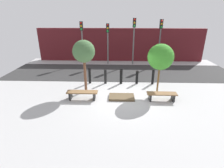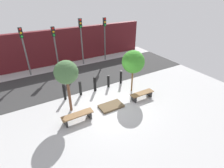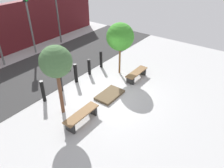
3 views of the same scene
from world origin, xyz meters
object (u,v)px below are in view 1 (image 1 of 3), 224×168
tree_behind_left_bench (84,52)px  bollard_center (121,76)px  bench_left (82,94)px  planter_bed (122,97)px  bench_right (162,95)px  bollard_far_right (153,77)px  bollard_left (105,76)px  traffic_light_west (82,35)px  bollard_right (137,77)px  traffic_light_mid_west (108,37)px  tree_behind_right_bench (161,57)px  traffic_light_mid_east (134,33)px  bollard_far_left (90,76)px  traffic_light_east (160,34)px

tree_behind_left_bench → bollard_center: 3.17m
bench_left → planter_bed: (2.18, 0.20, -0.27)m
bench_right → bollard_far_right: (-0.05, 2.43, 0.20)m
bollard_left → traffic_light_west: size_ratio=0.26×
tree_behind_left_bench → bollard_right: tree_behind_left_bench is taller
traffic_light_west → traffic_light_mid_west: bearing=-0.0°
tree_behind_left_bench → bollard_center: tree_behind_left_bench is taller
tree_behind_right_bench → bollard_left: size_ratio=2.91×
tree_behind_right_bench → traffic_light_mid_east: (-1.01, 6.30, 0.65)m
tree_behind_left_bench → bollard_far_left: size_ratio=2.86×
bench_left → tree_behind_right_bench: 4.86m
bollard_left → traffic_light_east: bearing=47.5°
traffic_light_east → traffic_light_mid_east: bearing=180.0°
bollard_left → traffic_light_mid_west: (-0.10, 4.99, 2.03)m
bollard_left → bollard_far_right: bearing=0.0°
traffic_light_mid_west → bollard_left: bearing=-88.9°
tree_behind_right_bench → bollard_far_right: bearing=92.0°
bollard_right → bollard_far_left: bearing=180.0°
bench_left → tree_behind_right_bench: tree_behind_right_bench is taller
bench_right → traffic_light_mid_west: bearing=114.6°
tree_behind_right_bench → traffic_light_west: bearing=132.1°
planter_bed → bollard_left: 2.51m
planter_bed → traffic_light_west: size_ratio=0.37×
bollard_far_right → traffic_light_mid_west: size_ratio=0.28×
tree_behind_left_bench → tree_behind_right_bench: (4.36, -0.00, -0.26)m
tree_behind_left_bench → traffic_light_east: size_ratio=0.77×
tree_behind_right_bench → traffic_light_mid_east: size_ratio=0.71×
bollard_left → traffic_light_mid_west: size_ratio=0.27×
tree_behind_right_bench → tree_behind_left_bench: bearing=180.0°
bench_left → bench_right: (4.36, 0.00, -0.02)m
bollard_far_right → bollard_left: bearing=180.0°
planter_bed → tree_behind_left_bench: 3.35m
bench_right → traffic_light_mid_east: size_ratio=0.39×
tree_behind_right_bench → traffic_light_west: traffic_light_west is taller
bollard_far_left → planter_bed: bearing=-46.3°
bollard_center → bollard_left: bearing=180.0°
planter_bed → bollard_left: (-1.07, 2.23, 0.44)m
bollard_right → traffic_light_mid_east: bearing=88.9°
planter_bed → bollard_far_right: (2.14, 2.23, 0.45)m
planter_bed → bollard_far_left: bollard_far_left is taller
bench_left → planter_bed: bearing=4.9°
bollard_right → traffic_light_west: 7.11m
tree_behind_left_bench → traffic_light_mid_east: size_ratio=0.75×
bollard_far_left → bollard_left: bearing=0.0°
tree_behind_right_bench → traffic_light_east: bearing=78.2°
bollard_center → traffic_light_mid_east: 5.61m
tree_behind_right_bench → bollard_far_right: size_ratio=2.84×
bench_right → bollard_left: bollard_left is taller
traffic_light_west → traffic_light_mid_east: traffic_light_mid_east is taller
tree_behind_right_bench → traffic_light_west: (-5.69, 6.30, 0.47)m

